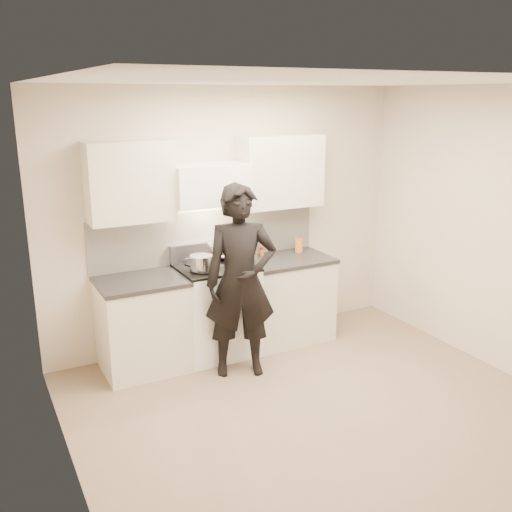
# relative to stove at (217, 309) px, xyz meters

# --- Properties ---
(ground_plane) EXTENTS (4.00, 4.00, 0.00)m
(ground_plane) POSITION_rel_stove_xyz_m (0.30, -1.42, -0.47)
(ground_plane) COLOR #836C57
(room_shell) EXTENTS (4.04, 3.54, 2.70)m
(room_shell) POSITION_rel_stove_xyz_m (0.24, -1.05, 1.12)
(room_shell) COLOR beige
(room_shell) RESTS_ON ground
(stove) EXTENTS (0.76, 0.65, 0.96)m
(stove) POSITION_rel_stove_xyz_m (0.00, 0.00, 0.00)
(stove) COLOR white
(stove) RESTS_ON ground
(counter_right) EXTENTS (0.92, 0.67, 0.92)m
(counter_right) POSITION_rel_stove_xyz_m (0.83, 0.00, -0.01)
(counter_right) COLOR beige
(counter_right) RESTS_ON ground
(counter_left) EXTENTS (0.82, 0.67, 0.92)m
(counter_left) POSITION_rel_stove_xyz_m (-0.78, 0.00, -0.01)
(counter_left) COLOR beige
(counter_left) RESTS_ON ground
(wok) EXTENTS (0.41, 0.50, 0.33)m
(wok) POSITION_rel_stove_xyz_m (0.20, 0.14, 0.59)
(wok) COLOR silver
(wok) RESTS_ON stove
(stock_pot) EXTENTS (0.31, 0.23, 0.15)m
(stock_pot) POSITION_rel_stove_xyz_m (-0.20, -0.11, 0.56)
(stock_pot) COLOR silver
(stock_pot) RESTS_ON stove
(utensil_crock) EXTENTS (0.13, 0.13, 0.35)m
(utensil_crock) POSITION_rel_stove_xyz_m (0.50, 0.17, 0.55)
(utensil_crock) COLOR #ADACC1
(utensil_crock) RESTS_ON counter_right
(spice_jar) EXTENTS (0.04, 0.04, 0.10)m
(spice_jar) POSITION_rel_stove_xyz_m (0.63, 0.19, 0.49)
(spice_jar) COLOR orange
(spice_jar) RESTS_ON counter_right
(oil_glass) EXTENTS (0.08, 0.08, 0.15)m
(oil_glass) POSITION_rel_stove_xyz_m (1.07, 0.14, 0.52)
(oil_glass) COLOR #CB6A29
(oil_glass) RESTS_ON counter_right
(person) EXTENTS (0.78, 0.64, 1.84)m
(person) POSITION_rel_stove_xyz_m (0.03, -0.51, 0.45)
(person) COLOR black
(person) RESTS_ON ground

